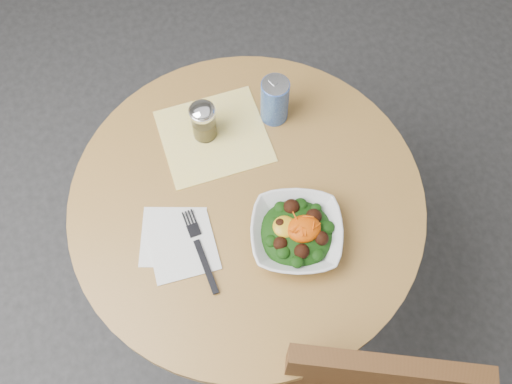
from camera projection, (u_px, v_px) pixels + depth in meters
ground at (250, 284)px, 2.11m from camera, size 6.00×6.00×0.00m
table at (248, 228)px, 1.61m from camera, size 0.90×0.90×0.75m
cloth_napkin at (214, 136)px, 1.51m from camera, size 0.28×0.25×0.00m
paper_napkins at (178, 242)px, 1.38m from camera, size 0.20×0.21×0.00m
salad_bowl at (296, 233)px, 1.36m from camera, size 0.28×0.28×0.08m
fork at (200, 248)px, 1.37m from camera, size 0.04×0.23×0.00m
spice_shaker at (204, 121)px, 1.46m from camera, size 0.07×0.07×0.12m
beverage_can at (275, 100)px, 1.48m from camera, size 0.07×0.07×0.14m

